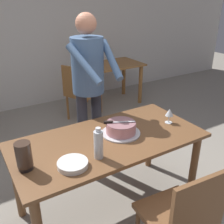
% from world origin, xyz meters
% --- Properties ---
extents(ground_plane, '(14.00, 14.00, 0.00)m').
position_xyz_m(ground_plane, '(0.00, 0.00, 0.00)').
color(ground_plane, gray).
extents(back_wall, '(10.00, 0.12, 2.70)m').
position_xyz_m(back_wall, '(0.00, 2.94, 1.35)').
color(back_wall, silver).
rests_on(back_wall, ground_plane).
extents(main_dining_table, '(1.63, 0.80, 0.75)m').
position_xyz_m(main_dining_table, '(0.00, 0.00, 0.64)').
color(main_dining_table, brown).
rests_on(main_dining_table, ground_plane).
extents(cake_on_platter, '(0.34, 0.34, 0.11)m').
position_xyz_m(cake_on_platter, '(0.13, 0.01, 0.80)').
color(cake_on_platter, silver).
rests_on(cake_on_platter, main_dining_table).
extents(cake_knife, '(0.25, 0.14, 0.02)m').
position_xyz_m(cake_knife, '(0.07, 0.05, 0.87)').
color(cake_knife, silver).
rests_on(cake_knife, cake_on_platter).
extents(plate_stack, '(0.22, 0.22, 0.04)m').
position_xyz_m(plate_stack, '(-0.42, -0.21, 0.77)').
color(plate_stack, white).
rests_on(plate_stack, main_dining_table).
extents(wine_glass_near, '(0.08, 0.08, 0.14)m').
position_xyz_m(wine_glass_near, '(0.64, -0.04, 0.85)').
color(wine_glass_near, silver).
rests_on(wine_glass_near, main_dining_table).
extents(water_bottle, '(0.07, 0.07, 0.25)m').
position_xyz_m(water_bottle, '(-0.21, -0.21, 0.86)').
color(water_bottle, silver).
rests_on(water_bottle, main_dining_table).
extents(hurricane_lamp, '(0.11, 0.11, 0.21)m').
position_xyz_m(hurricane_lamp, '(-0.71, -0.07, 0.86)').
color(hurricane_lamp, black).
rests_on(hurricane_lamp, main_dining_table).
extents(person_cutting_cake, '(0.46, 0.57, 1.72)m').
position_xyz_m(person_cutting_cake, '(0.13, 0.61, 1.08)').
color(person_cutting_cake, '#2D2D38').
rests_on(person_cutting_cake, ground_plane).
extents(chair_near_side, '(0.47, 0.47, 0.90)m').
position_xyz_m(chair_near_side, '(0.12, -0.78, 0.49)').
color(chair_near_side, brown).
rests_on(chair_near_side, ground_plane).
extents(background_table, '(1.00, 0.70, 0.74)m').
position_xyz_m(background_table, '(1.42, 2.24, 0.58)').
color(background_table, '#9E6633').
rests_on(background_table, ground_plane).
extents(background_chair_1, '(0.59, 0.59, 0.90)m').
position_xyz_m(background_chair_1, '(0.59, 1.87, 0.49)').
color(background_chair_1, '#9E6633').
rests_on(background_chair_1, ground_plane).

